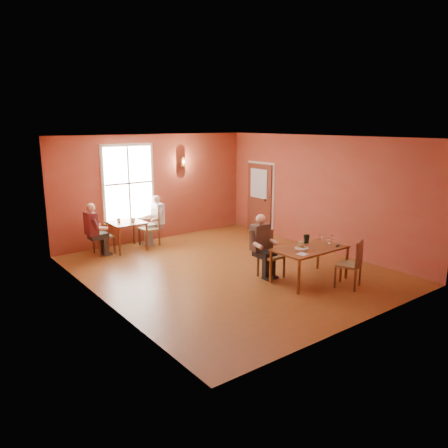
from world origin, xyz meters
TOP-DOWN VIEW (x-y plane):
  - ground at (0.00, 0.00)m, footprint 6.00×7.00m
  - wall_back at (0.00, 3.50)m, footprint 6.00×0.04m
  - wall_front at (0.00, -3.50)m, footprint 6.00×0.04m
  - wall_left at (-3.00, 0.00)m, footprint 0.04×7.00m
  - wall_right at (3.00, 0.00)m, footprint 0.04×7.00m
  - ceiling at (0.00, 0.00)m, footprint 6.00×7.00m
  - window at (-0.80, 3.45)m, footprint 1.36×0.10m
  - door at (2.94, 2.30)m, footprint 0.12×1.04m
  - wall_sconce at (0.90, 3.40)m, footprint 0.16×0.16m
  - main_table at (0.94, -1.57)m, footprint 1.57×0.88m
  - chair_diner_main at (0.44, -0.92)m, footprint 0.44×0.44m
  - diner_main at (0.44, -0.95)m, footprint 0.53×0.53m
  - chair_empty at (1.30, -2.30)m, footprint 0.58×0.58m
  - plate_food at (0.73, -1.53)m, footprint 0.30×0.30m
  - sandwich at (0.77, -1.46)m, footprint 0.12×0.11m
  - goblet_a at (1.37, -1.48)m, footprint 0.10×0.10m
  - goblet_b at (1.55, -1.66)m, footprint 0.08×0.08m
  - goblet_c at (1.26, -1.78)m, footprint 0.08×0.08m
  - menu_stand at (1.12, -1.30)m, footprint 0.13×0.07m
  - knife at (0.89, -1.79)m, footprint 0.21×0.08m
  - napkin at (0.46, -1.80)m, footprint 0.22×0.22m
  - sunglasses at (1.52, -1.84)m, footprint 0.14×0.08m
  - second_table at (-1.14, 2.97)m, footprint 0.85×0.85m
  - chair_diner_white at (-0.49, 2.97)m, footprint 0.44×0.44m
  - diner_white at (-0.46, 2.97)m, footprint 0.52×0.52m
  - chair_diner_maroon at (-1.79, 2.97)m, footprint 0.43×0.43m
  - diner_maroon at (-1.82, 2.97)m, footprint 0.53×0.53m
  - cup_a at (-1.01, 2.86)m, footprint 0.14×0.14m
  - cup_b at (-1.30, 3.08)m, footprint 0.12×0.12m

SIDE VIEW (x-z plane):
  - ground at x=0.00m, z-range -0.01..0.01m
  - main_table at x=0.94m, z-range 0.00..0.73m
  - second_table at x=-1.14m, z-range 0.00..0.75m
  - chair_diner_maroon at x=-1.79m, z-range 0.00..0.97m
  - chair_diner_white at x=-0.49m, z-range 0.00..0.99m
  - chair_empty at x=1.30m, z-range 0.00..1.00m
  - chair_diner_main at x=0.44m, z-range 0.00..1.00m
  - diner_white at x=-0.46m, z-range 0.00..1.31m
  - diner_main at x=0.44m, z-range 0.00..1.33m
  - diner_maroon at x=-1.82m, z-range 0.00..1.33m
  - knife at x=0.89m, z-range 0.73..0.74m
  - napkin at x=0.46m, z-range 0.73..0.74m
  - sunglasses at x=1.52m, z-range 0.73..0.75m
  - plate_food at x=0.73m, z-range 0.73..0.77m
  - sandwich at x=0.77m, z-range 0.73..0.85m
  - cup_b at x=-1.30m, z-range 0.75..0.85m
  - cup_a at x=-1.01m, z-range 0.75..0.86m
  - goblet_b at x=1.55m, z-range 0.73..0.93m
  - menu_stand at x=1.12m, z-range 0.73..0.93m
  - goblet_a at x=1.37m, z-range 0.73..0.93m
  - goblet_c at x=1.26m, z-range 0.73..0.94m
  - door at x=2.94m, z-range 0.00..2.10m
  - wall_back at x=0.00m, z-range 0.00..3.00m
  - wall_front at x=0.00m, z-range 0.00..3.00m
  - wall_left at x=-3.00m, z-range 0.00..3.00m
  - wall_right at x=3.00m, z-range 0.00..3.00m
  - window at x=-0.80m, z-range 0.72..2.68m
  - wall_sconce at x=0.90m, z-range 2.06..2.34m
  - ceiling at x=0.00m, z-range 2.98..3.02m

